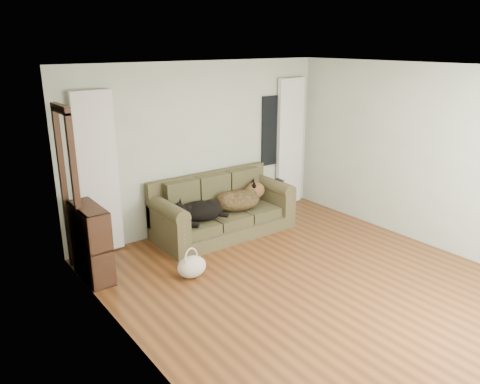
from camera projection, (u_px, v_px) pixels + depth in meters
floor at (311, 284)px, 5.80m from camera, size 5.00×5.00×0.00m
ceiling at (322, 68)px, 5.00m from camera, size 5.00×5.00×0.00m
wall_back at (201, 147)px, 7.31m from camera, size 4.50×0.04×2.60m
wall_left at (135, 228)px, 4.13m from camera, size 0.04×5.00×2.60m
wall_right at (428, 157)px, 6.67m from camera, size 0.04×5.00×2.60m
curtain_left at (98, 175)px, 6.33m from camera, size 0.55×0.08×2.25m
curtain_right at (290, 143)px, 8.32m from camera, size 0.55×0.08×2.25m
window_pane at (273, 130)px, 8.08m from camera, size 0.50×0.03×1.20m
door_casing at (70, 195)px, 5.80m from camera, size 0.07×0.60×2.10m
sofa at (224, 206)px, 7.20m from camera, size 2.15×0.93×0.88m
dog_black_lab at (198, 212)px, 6.86m from camera, size 0.81×0.71×0.29m
dog_shepherd at (239, 200)px, 7.34m from camera, size 0.87×0.70×0.34m
tv_remote at (280, 180)px, 7.58m from camera, size 0.07×0.21×0.02m
tote_bag at (192, 265)px, 5.93m from camera, size 0.40×0.32×0.28m
bookshelf at (91, 241)px, 5.82m from camera, size 0.38×0.80×0.96m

